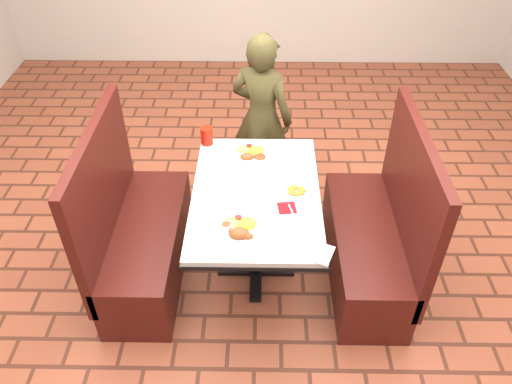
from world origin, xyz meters
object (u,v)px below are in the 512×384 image
(booth_bench_left, at_px, (139,238))
(booth_bench_right, at_px, (373,241))
(diner_person, at_px, (262,118))
(far_dinner_plate, at_px, (252,152))
(red_tumbler, at_px, (207,136))
(dining_table, at_px, (256,204))
(near_dinner_plate, at_px, (240,227))
(plantain_plate, at_px, (296,191))

(booth_bench_left, relative_size, booth_bench_right, 1.00)
(diner_person, relative_size, far_dinner_plate, 5.01)
(booth_bench_right, xyz_separation_m, red_tumbler, (-1.15, 0.54, 0.48))
(dining_table, distance_m, near_dinner_plate, 0.38)
(near_dinner_plate, bearing_deg, red_tumbler, 107.07)
(red_tumbler, bearing_deg, dining_table, -56.60)
(dining_table, height_order, far_dinner_plate, far_dinner_plate)
(dining_table, height_order, red_tumbler, red_tumbler)
(diner_person, bearing_deg, near_dinner_plate, 108.90)
(booth_bench_right, relative_size, red_tumbler, 9.43)
(booth_bench_left, xyz_separation_m, red_tumbler, (0.44, 0.54, 0.48))
(booth_bench_left, bearing_deg, dining_table, 0.00)
(dining_table, bearing_deg, red_tumbler, 123.40)
(red_tumbler, bearing_deg, booth_bench_left, -129.23)
(near_dinner_plate, distance_m, plantain_plate, 0.48)
(dining_table, relative_size, diner_person, 0.88)
(diner_person, bearing_deg, plantain_plate, 126.50)
(booth_bench_left, height_order, plantain_plate, booth_bench_left)
(near_dinner_plate, bearing_deg, dining_table, 76.63)
(booth_bench_right, bearing_deg, booth_bench_left, 180.00)
(dining_table, relative_size, plantain_plate, 7.17)
(dining_table, height_order, booth_bench_right, booth_bench_right)
(near_dinner_plate, relative_size, far_dinner_plate, 0.99)
(diner_person, bearing_deg, booth_bench_left, 73.67)
(booth_bench_right, relative_size, plantain_plate, 7.10)
(dining_table, distance_m, booth_bench_left, 0.86)
(booth_bench_left, height_order, far_dinner_plate, booth_bench_left)
(far_dinner_plate, bearing_deg, plantain_plate, -54.26)
(dining_table, bearing_deg, plantain_plate, -0.41)
(booth_bench_left, height_order, near_dinner_plate, booth_bench_left)
(dining_table, bearing_deg, far_dinner_plate, 95.05)
(booth_bench_right, distance_m, near_dinner_plate, 1.05)
(booth_bench_right, relative_size, far_dinner_plate, 4.35)
(booth_bench_left, xyz_separation_m, booth_bench_right, (1.60, 0.00, 0.00))
(booth_bench_right, bearing_deg, diner_person, 127.96)
(plantain_plate, bearing_deg, booth_bench_right, 0.19)
(near_dinner_plate, distance_m, far_dinner_plate, 0.75)
(far_dinner_plate, bearing_deg, diner_person, 83.61)
(far_dinner_plate, bearing_deg, dining_table, -84.95)
(dining_table, xyz_separation_m, near_dinner_plate, (-0.08, -0.35, 0.13))
(dining_table, height_order, diner_person, diner_person)
(near_dinner_plate, bearing_deg, booth_bench_right, 21.64)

